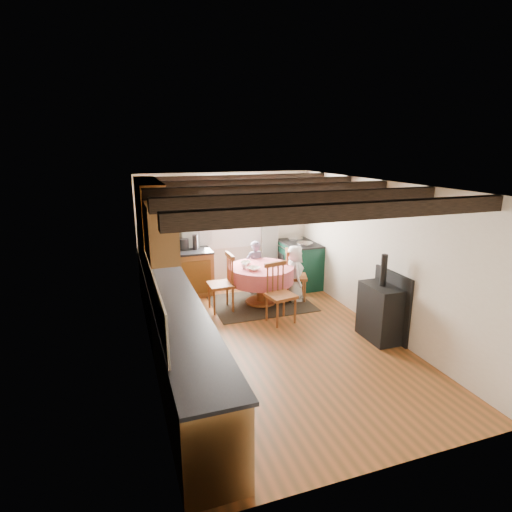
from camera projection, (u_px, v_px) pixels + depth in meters
name	position (u px, v px, depth m)	size (l,w,h in m)	color
floor	(273.00, 340.00, 6.29)	(3.60, 5.50, 0.00)	#995326
ceiling	(275.00, 184.00, 5.66)	(3.60, 5.50, 0.00)	white
wall_back	(226.00, 231.00, 8.48)	(3.60, 0.00, 2.40)	silver
wall_front	(392.00, 353.00, 3.46)	(3.60, 0.00, 2.40)	silver
wall_left	(148.00, 279.00, 5.41)	(0.00, 5.50, 2.40)	silver
wall_right	(378.00, 256.00, 6.54)	(0.00, 5.50, 2.40)	silver
beam_a	(352.00, 211.00, 3.86)	(3.60, 0.16, 0.16)	black
beam_b	(306.00, 199.00, 4.77)	(3.60, 0.16, 0.16)	black
beam_c	(275.00, 190.00, 5.68)	(3.60, 0.16, 0.16)	black
beam_d	(252.00, 184.00, 6.60)	(3.60, 0.16, 0.16)	black
beam_e	(235.00, 179.00, 7.51)	(3.60, 0.16, 0.16)	black
splash_left	(147.00, 272.00, 5.69)	(0.02, 4.50, 0.55)	beige
splash_back	(178.00, 234.00, 8.15)	(1.40, 0.02, 0.55)	beige
base_cabinet_left	(174.00, 328.00, 5.70)	(0.60, 5.30, 0.88)	brown
base_cabinet_back	(179.00, 274.00, 8.08)	(1.30, 0.60, 0.88)	brown
worktop_left	(173.00, 297.00, 5.59)	(0.64, 5.30, 0.04)	black
worktop_back	(178.00, 252.00, 7.94)	(1.30, 0.64, 0.04)	black
wall_cabinet_glass	(149.00, 209.00, 6.36)	(0.34, 1.80, 0.90)	brown
wall_cabinet_solid	(160.00, 231.00, 5.00)	(0.34, 0.90, 0.70)	brown
window_frame	(230.00, 211.00, 8.40)	(1.34, 0.03, 1.54)	white
window_pane	(230.00, 211.00, 8.40)	(1.20, 0.01, 1.40)	white
curtain_left	(191.00, 239.00, 8.18)	(0.35, 0.10, 2.10)	#B3B3B3
curtain_right	(270.00, 233.00, 8.72)	(0.35, 0.10, 2.10)	#B3B3B3
curtain_rod	(231.00, 182.00, 8.16)	(0.03, 0.03, 2.00)	black
wall_picture	(313.00, 206.00, 8.50)	(0.04, 0.50, 0.60)	gold
wall_plate	(273.00, 205.00, 8.65)	(0.30, 0.30, 0.02)	silver
rug	(261.00, 303.00, 7.77)	(1.83, 1.43, 0.01)	black
dining_table	(261.00, 285.00, 7.67)	(1.23, 1.23, 0.74)	#B96B86
chair_near	(281.00, 294.00, 6.82)	(0.44, 0.46, 1.03)	brown
chair_left	(221.00, 283.00, 7.32)	(0.45, 0.47, 1.06)	brown
chair_right	(296.00, 275.00, 7.85)	(0.43, 0.45, 1.00)	brown
aga_range	(299.00, 264.00, 8.67)	(0.68, 1.05, 0.97)	#0B3325
cast_iron_stove	(381.00, 298.00, 6.18)	(0.41, 0.68, 1.36)	black
child_far	(255.00, 267.00, 8.20)	(0.40, 0.26, 1.09)	#59556D
child_right	(294.00, 273.00, 7.78)	(0.54, 0.35, 1.10)	silver
bowl_a	(253.00, 269.00, 7.33)	(0.23, 0.23, 0.06)	silver
bowl_b	(246.00, 263.00, 7.68)	(0.20, 0.20, 0.06)	silver
cup	(244.00, 266.00, 7.42)	(0.11, 0.11, 0.10)	silver
canister_tall	(166.00, 245.00, 7.92)	(0.15, 0.15, 0.25)	#262628
canister_wide	(184.00, 244.00, 8.05)	(0.19, 0.19, 0.21)	#262628
canister_slim	(195.00, 242.00, 8.05)	(0.10, 0.10, 0.29)	#262628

